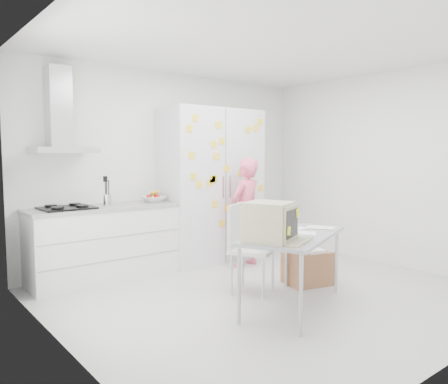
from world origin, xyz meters
TOP-DOWN VIEW (x-y plane):
  - floor at (0.00, 0.00)m, footprint 4.50×4.00m
  - walls at (0.00, 0.72)m, footprint 4.52×4.01m
  - ceiling at (0.00, 0.00)m, footprint 4.50×4.00m
  - counter_run at (-1.20, 1.70)m, footprint 1.84×0.63m
  - range_hood at (-1.65, 1.84)m, footprint 0.70×0.48m
  - tall_cabinet at (0.45, 1.67)m, footprint 1.50×0.68m
  - person at (0.60, 1.10)m, footprint 0.62×0.48m
  - desk at (-0.41, -0.53)m, footprint 1.57×1.21m
  - chair at (-0.16, 0.23)m, footprint 0.61×0.61m
  - cardboard_box at (0.61, -0.01)m, footprint 0.59×0.52m

SIDE VIEW (x-z plane):
  - floor at x=0.00m, z-range -0.02..0.00m
  - cardboard_box at x=0.61m, z-range -0.01..0.43m
  - counter_run at x=-1.20m, z-range -0.17..1.11m
  - chair at x=-0.16m, z-range 0.07..1.06m
  - person at x=0.60m, z-range 0.00..1.50m
  - desk at x=-0.41m, z-range 0.29..1.41m
  - tall_cabinet at x=0.45m, z-range 0.00..2.20m
  - walls at x=0.00m, z-range 0.00..2.70m
  - range_hood at x=-1.65m, z-range 1.45..2.46m
  - ceiling at x=0.00m, z-range 2.69..2.71m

